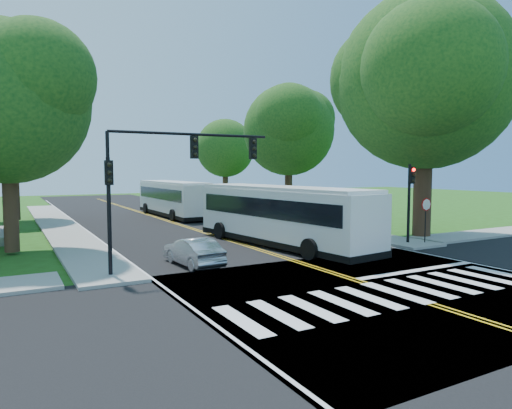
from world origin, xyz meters
TOP-DOWN VIEW (x-y plane):
  - ground at (0.00, 0.00)m, footprint 140.00×140.00m
  - road at (0.00, 18.00)m, footprint 14.00×96.00m
  - cross_road at (0.00, 0.00)m, footprint 60.00×12.00m
  - center_line at (0.00, 22.00)m, footprint 0.36×70.00m
  - edge_line_w at (-6.80, 22.00)m, footprint 0.12×70.00m
  - edge_line_e at (6.80, 22.00)m, footprint 0.12×70.00m
  - crosswalk at (0.00, -0.50)m, footprint 12.60×3.00m
  - stop_bar at (3.50, 1.60)m, footprint 6.60×0.40m
  - sidewalk_nw at (-8.30, 25.00)m, footprint 2.60×40.00m
  - sidewalk_ne at (8.30, 25.00)m, footprint 2.60×40.00m
  - tree_ne_big at (11.00, 8.00)m, footprint 10.80×10.80m
  - tree_west_near at (-11.50, 14.00)m, footprint 8.00×8.00m
  - tree_west_far at (-11.00, 30.00)m, footprint 7.60×7.60m
  - tree_east_mid at (11.50, 24.00)m, footprint 8.40×8.40m
  - tree_east_far at (12.50, 40.00)m, footprint 7.20×7.20m
  - signal_nw at (-5.86, 6.43)m, footprint 7.15×0.46m
  - signal_ne at (8.20, 6.44)m, footprint 0.30×0.46m
  - stop_sign at (9.00, 5.98)m, footprint 0.76×0.08m
  - bus_lead at (1.67, 9.63)m, footprint 4.33×13.07m
  - bus_follow at (1.60, 27.94)m, footprint 3.14×12.29m
  - hatchback at (-4.53, 7.05)m, footprint 1.61×3.89m
  - suv at (5.63, 11.21)m, footprint 2.76×4.63m
  - dark_sedan at (5.56, 14.87)m, footprint 2.90×4.94m

SIDE VIEW (x-z plane):
  - ground at x=0.00m, z-range 0.00..0.00m
  - road at x=0.00m, z-range 0.00..0.01m
  - cross_road at x=0.00m, z-range 0.00..0.01m
  - center_line at x=0.00m, z-range 0.01..0.02m
  - edge_line_w at x=-6.80m, z-range 0.01..0.02m
  - edge_line_e at x=6.80m, z-range 0.01..0.02m
  - crosswalk at x=0.00m, z-range 0.01..0.02m
  - stop_bar at x=3.50m, z-range 0.01..0.02m
  - sidewalk_nw at x=-8.30m, z-range 0.00..0.15m
  - sidewalk_ne at x=8.30m, z-range 0.00..0.15m
  - suv at x=5.63m, z-range 0.01..1.22m
  - hatchback at x=-4.53m, z-range 0.01..1.26m
  - dark_sedan at x=5.56m, z-range 0.01..1.36m
  - bus_follow at x=1.60m, z-range 0.10..3.27m
  - bus_lead at x=1.67m, z-range 0.10..3.43m
  - stop_sign at x=9.00m, z-range 0.77..3.30m
  - signal_ne at x=8.20m, z-range 0.76..5.16m
  - signal_nw at x=-5.86m, z-range 1.55..7.21m
  - tree_east_far at x=12.50m, z-range 1.69..12.03m
  - tree_west_far at x=-11.00m, z-range 1.66..12.33m
  - tree_west_near at x=-11.50m, z-range 1.83..13.23m
  - tree_east_mid at x=11.50m, z-range 1.89..13.82m
  - tree_ne_big at x=11.00m, z-range 2.17..17.08m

